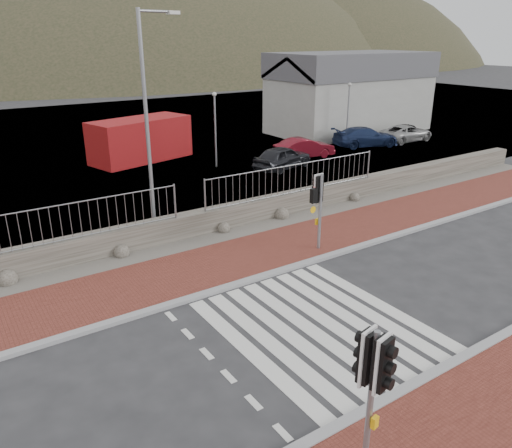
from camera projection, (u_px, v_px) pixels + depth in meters
ground at (318, 325)px, 12.92m from camera, size 220.00×220.00×0.00m
sidewalk_near at (498, 448)px, 9.02m from camera, size 40.00×4.00×0.08m
sidewalk_far at (229, 262)px, 16.39m from camera, size 40.00×3.00×0.08m
kerb_near at (410, 387)px, 10.57m from camera, size 40.00×0.25×0.12m
kerb_far at (254, 279)px, 15.23m from camera, size 40.00×0.25×0.12m
zebra_crossing at (318, 325)px, 12.91m from camera, size 4.62×5.60×0.01m
gravel_strip at (200, 242)px, 17.95m from camera, size 40.00×1.50×0.06m
stone_wall at (190, 225)px, 18.42m from camera, size 40.00×0.60×0.90m
railing at (190, 190)px, 17.82m from camera, size 18.07×0.07×1.22m
quay at (56, 143)px, 34.57m from camera, size 120.00×40.00×0.50m
harbor_building at (350, 92)px, 37.72m from camera, size 12.20×6.20×5.80m
hills_backdrop at (32, 207)px, 92.87m from camera, size 254.00×90.00×100.00m
traffic_signal_near at (373, 372)px, 8.01m from camera, size 0.43×0.31×2.74m
traffic_signal_far at (320, 196)px, 16.67m from camera, size 0.66×0.27×2.74m
streetlight at (150, 116)px, 17.17m from camera, size 1.65×0.49×7.85m
shipping_container at (141, 140)px, 29.41m from camera, size 6.28×3.85×2.44m
car_a at (282, 157)px, 27.67m from camera, size 4.03×2.38×1.29m
car_b at (304, 148)px, 30.09m from camera, size 3.83×1.74×1.22m
car_c at (366, 137)px, 33.19m from camera, size 4.78×3.03×1.29m
car_d at (406, 133)px, 34.83m from camera, size 4.08×1.92×1.13m
car_e at (407, 131)px, 35.42m from camera, size 3.47×1.59×1.15m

